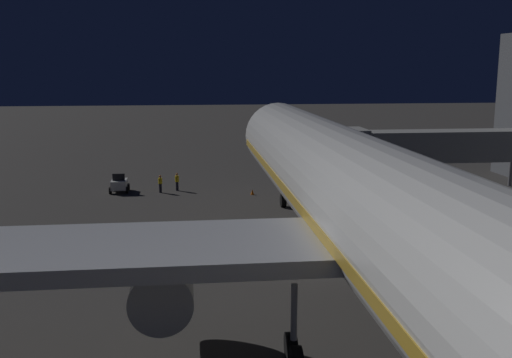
{
  "coord_description": "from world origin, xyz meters",
  "views": [
    {
      "loc": [
        8.47,
        35.41,
        12.57
      ],
      "look_at": [
        3.0,
        -11.69,
        3.5
      ],
      "focal_mm": 41.58,
      "sensor_mm": 36.0,
      "label": 1
    }
  ],
  "objects": [
    {
      "name": "ground_crew_by_tug",
      "position": [
        11.3,
        -23.7,
        0.98
      ],
      "size": [
        0.4,
        0.4,
        1.78
      ],
      "color": "black",
      "rests_on": "ground_plane"
    },
    {
      "name": "ground_crew_under_port_wing",
      "position": [
        9.64,
        -24.48,
        1.01
      ],
      "size": [
        0.4,
        0.4,
        1.82
      ],
      "color": "black",
      "rests_on": "ground_plane"
    },
    {
      "name": "traffic_cone_nose_starboard",
      "position": [
        2.2,
        -21.69,
        0.28
      ],
      "size": [
        0.36,
        0.36,
        0.55
      ],
      "primitive_type": "cone",
      "color": "orange",
      "rests_on": "ground_plane"
    },
    {
      "name": "airliner_at_gate",
      "position": [
        0.0,
        10.13,
        6.03
      ],
      "size": [
        57.64,
        66.11,
        21.1
      ],
      "color": "silver",
      "rests_on": "ground_plane"
    },
    {
      "name": "jet_bridge",
      "position": [
        -10.71,
        -10.65,
        6.09
      ],
      "size": [
        19.67,
        3.4,
        7.63
      ],
      "color": "#9E9E99",
      "rests_on": "ground_plane"
    },
    {
      "name": "baggage_tug_spare",
      "position": [
        15.44,
        -24.47,
        0.78
      ],
      "size": [
        1.86,
        2.33,
        1.95
      ],
      "color": "silver",
      "rests_on": "ground_plane"
    },
    {
      "name": "ground_plane",
      "position": [
        0.0,
        0.0,
        0.0
      ],
      "size": [
        320.0,
        320.0,
        0.0
      ],
      "primitive_type": "plane",
      "color": "#383533"
    },
    {
      "name": "traffic_cone_nose_port",
      "position": [
        -2.2,
        -21.69,
        0.28
      ],
      "size": [
        0.36,
        0.36,
        0.55
      ],
      "primitive_type": "cone",
      "color": "orange",
      "rests_on": "ground_plane"
    }
  ]
}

